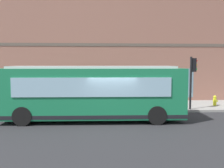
% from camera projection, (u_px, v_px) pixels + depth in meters
% --- Properties ---
extents(ground, '(120.00, 120.00, 0.00)m').
position_uv_depth(ground, '(111.00, 123.00, 14.44)').
color(ground, '#262628').
extents(sidewalk_curb, '(4.57, 40.00, 0.15)m').
position_uv_depth(sidewalk_curb, '(107.00, 107.00, 19.29)').
color(sidewalk_curb, gray).
rests_on(sidewalk_curb, ground).
extents(building_corner, '(9.55, 20.85, 8.54)m').
position_uv_depth(building_corner, '(103.00, 53.00, 25.94)').
color(building_corner, '#8C5B4C').
rests_on(building_corner, ground).
extents(city_bus_nearside, '(2.89, 10.12, 3.07)m').
position_uv_depth(city_bus_nearside, '(93.00, 93.00, 14.87)').
color(city_bus_nearside, '#197247').
rests_on(city_bus_nearside, ground).
extents(traffic_light_near_corner, '(0.32, 0.49, 3.51)m').
position_uv_depth(traffic_light_near_corner, '(193.00, 73.00, 17.59)').
color(traffic_light_near_corner, black).
rests_on(traffic_light_near_corner, sidewalk_curb).
extents(fire_hydrant, '(0.35, 0.35, 0.74)m').
position_uv_depth(fire_hydrant, '(215.00, 101.00, 19.32)').
color(fire_hydrant, gold).
rests_on(fire_hydrant, sidewalk_curb).
extents(pedestrian_near_hydrant, '(0.32, 0.32, 1.69)m').
position_uv_depth(pedestrian_near_hydrant, '(2.00, 91.00, 20.07)').
color(pedestrian_near_hydrant, gold).
rests_on(pedestrian_near_hydrant, sidewalk_curb).
extents(pedestrian_walking_along_curb, '(0.32, 0.32, 1.71)m').
position_uv_depth(pedestrian_walking_along_curb, '(94.00, 90.00, 20.37)').
color(pedestrian_walking_along_curb, gold).
rests_on(pedestrian_walking_along_curb, sidewalk_curb).
extents(newspaper_vending_box, '(0.44, 0.43, 0.90)m').
position_uv_depth(newspaper_vending_box, '(148.00, 98.00, 20.00)').
color(newspaper_vending_box, '#263F99').
rests_on(newspaper_vending_box, sidewalk_curb).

